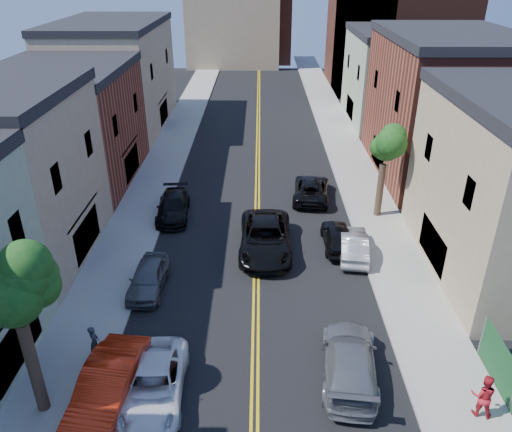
{
  "coord_description": "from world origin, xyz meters",
  "views": [
    {
      "loc": [
        0.16,
        0.73,
        15.13
      ],
      "look_at": [
        -0.04,
        26.13,
        2.0
      ],
      "focal_mm": 35.0,
      "sensor_mm": 36.0,
      "label": 1
    }
  ],
  "objects_px": {
    "red_sedan": "(108,387)",
    "pedestrian_left": "(94,342)",
    "white_pickup": "(154,384)",
    "silver_car_right": "(353,245)",
    "black_car_left": "(173,207)",
    "grey_car_right": "(350,361)",
    "dark_car_right_far": "(311,189)",
    "black_car_right": "(338,237)",
    "pedestrian_right": "(483,395)",
    "grey_car_left": "(148,277)",
    "black_suv_lane": "(265,238)"
  },
  "relations": [
    {
      "from": "red_sedan",
      "to": "pedestrian_left",
      "type": "relative_size",
      "value": 3.31
    },
    {
      "from": "white_pickup",
      "to": "silver_car_right",
      "type": "height_order",
      "value": "silver_car_right"
    },
    {
      "from": "black_car_left",
      "to": "grey_car_right",
      "type": "bearing_deg",
      "value": -60.2
    },
    {
      "from": "dark_car_right_far",
      "to": "white_pickup",
      "type": "bearing_deg",
      "value": 73.92
    },
    {
      "from": "black_car_right",
      "to": "pedestrian_left",
      "type": "distance_m",
      "value": 14.77
    },
    {
      "from": "dark_car_right_far",
      "to": "pedestrian_right",
      "type": "relative_size",
      "value": 2.86
    },
    {
      "from": "black_car_right",
      "to": "red_sedan",
      "type": "bearing_deg",
      "value": 48.49
    },
    {
      "from": "grey_car_left",
      "to": "black_car_right",
      "type": "height_order",
      "value": "black_car_right"
    },
    {
      "from": "grey_car_left",
      "to": "dark_car_right_far",
      "type": "bearing_deg",
      "value": 51.36
    },
    {
      "from": "white_pickup",
      "to": "black_car_left",
      "type": "xyz_separation_m",
      "value": [
        -1.65,
        15.27,
        0.02
      ]
    },
    {
      "from": "grey_car_left",
      "to": "grey_car_right",
      "type": "distance_m",
      "value": 11.04
    },
    {
      "from": "silver_car_right",
      "to": "pedestrian_left",
      "type": "bearing_deg",
      "value": 41.11
    },
    {
      "from": "white_pickup",
      "to": "grey_car_right",
      "type": "xyz_separation_m",
      "value": [
        7.65,
        1.19,
        0.09
      ]
    },
    {
      "from": "grey_car_right",
      "to": "black_suv_lane",
      "type": "distance_m",
      "value": 10.29
    },
    {
      "from": "grey_car_left",
      "to": "dark_car_right_far",
      "type": "distance_m",
      "value": 14.41
    },
    {
      "from": "black_suv_lane",
      "to": "pedestrian_left",
      "type": "height_order",
      "value": "black_suv_lane"
    },
    {
      "from": "grey_car_left",
      "to": "silver_car_right",
      "type": "height_order",
      "value": "silver_car_right"
    },
    {
      "from": "grey_car_left",
      "to": "black_car_right",
      "type": "bearing_deg",
      "value": 23.99
    },
    {
      "from": "white_pickup",
      "to": "black_suv_lane",
      "type": "xyz_separation_m",
      "value": [
        4.35,
        10.94,
        0.19
      ]
    },
    {
      "from": "grey_car_left",
      "to": "silver_car_right",
      "type": "relative_size",
      "value": 0.97
    },
    {
      "from": "white_pickup",
      "to": "grey_car_left",
      "type": "relative_size",
      "value": 1.19
    },
    {
      "from": "grey_car_right",
      "to": "black_suv_lane",
      "type": "bearing_deg",
      "value": -64.17
    },
    {
      "from": "dark_car_right_far",
      "to": "pedestrian_right",
      "type": "xyz_separation_m",
      "value": [
        4.5,
        -18.95,
        0.34
      ]
    },
    {
      "from": "pedestrian_left",
      "to": "silver_car_right",
      "type": "bearing_deg",
      "value": -68.36
    },
    {
      "from": "dark_car_right_far",
      "to": "pedestrian_left",
      "type": "xyz_separation_m",
      "value": [
        -10.5,
        -16.11,
        0.22
      ]
    },
    {
      "from": "white_pickup",
      "to": "black_car_right",
      "type": "bearing_deg",
      "value": 50.84
    },
    {
      "from": "grey_car_right",
      "to": "red_sedan",
      "type": "bearing_deg",
      "value": 16.5
    },
    {
      "from": "pedestrian_right",
      "to": "red_sedan",
      "type": "bearing_deg",
      "value": 16.64
    },
    {
      "from": "black_car_right",
      "to": "black_suv_lane",
      "type": "xyz_separation_m",
      "value": [
        -4.25,
        -0.43,
        0.17
      ]
    },
    {
      "from": "dark_car_right_far",
      "to": "pedestrian_left",
      "type": "height_order",
      "value": "pedestrian_left"
    },
    {
      "from": "white_pickup",
      "to": "black_car_right",
      "type": "xyz_separation_m",
      "value": [
        8.6,
        11.37,
        0.02
      ]
    },
    {
      "from": "red_sedan",
      "to": "black_suv_lane",
      "type": "distance_m",
      "value": 12.78
    },
    {
      "from": "red_sedan",
      "to": "pedestrian_right",
      "type": "bearing_deg",
      "value": 4.28
    },
    {
      "from": "red_sedan",
      "to": "white_pickup",
      "type": "xyz_separation_m",
      "value": [
        1.65,
        0.34,
        -0.17
      ]
    },
    {
      "from": "grey_car_left",
      "to": "pedestrian_left",
      "type": "distance_m",
      "value": 5.24
    },
    {
      "from": "white_pickup",
      "to": "pedestrian_right",
      "type": "height_order",
      "value": "pedestrian_right"
    },
    {
      "from": "black_car_left",
      "to": "black_car_right",
      "type": "height_order",
      "value": "black_car_right"
    },
    {
      "from": "grey_car_right",
      "to": "grey_car_left",
      "type": "bearing_deg",
      "value": -25.45
    },
    {
      "from": "grey_car_left",
      "to": "pedestrian_left",
      "type": "bearing_deg",
      "value": -101.7
    },
    {
      "from": "black_car_left",
      "to": "dark_car_right_far",
      "type": "bearing_deg",
      "value": 13.55
    },
    {
      "from": "black_car_right",
      "to": "silver_car_right",
      "type": "bearing_deg",
      "value": 130.09
    },
    {
      "from": "black_suv_lane",
      "to": "black_car_left",
      "type": "bearing_deg",
      "value": 144.67
    },
    {
      "from": "grey_car_left",
      "to": "black_car_left",
      "type": "height_order",
      "value": "black_car_left"
    },
    {
      "from": "red_sedan",
      "to": "grey_car_right",
      "type": "relative_size",
      "value": 0.98
    },
    {
      "from": "red_sedan",
      "to": "grey_car_left",
      "type": "height_order",
      "value": "red_sedan"
    },
    {
      "from": "black_car_right",
      "to": "pedestrian_right",
      "type": "height_order",
      "value": "pedestrian_right"
    },
    {
      "from": "grey_car_right",
      "to": "silver_car_right",
      "type": "distance_m",
      "value": 9.44
    },
    {
      "from": "white_pickup",
      "to": "dark_car_right_far",
      "type": "xyz_separation_m",
      "value": [
        7.65,
        18.15,
        0.03
      ]
    },
    {
      "from": "grey_car_left",
      "to": "pedestrian_right",
      "type": "distance_m",
      "value": 15.92
    },
    {
      "from": "black_car_left",
      "to": "black_car_right",
      "type": "distance_m",
      "value": 10.96
    }
  ]
}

